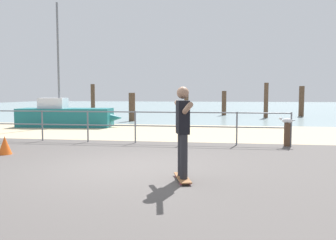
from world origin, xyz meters
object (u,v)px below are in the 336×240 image
Objects in this scene: skateboard at (182,178)px; bollard_short at (287,135)px; sailboat at (69,116)px; skateboarder at (183,126)px; seagull at (287,120)px; traffic_cone at (5,146)px.

bollard_short reaches higher than skateboard.
sailboat is 7.15× the size of skateboard.
skateboarder is 3.39× the size of seagull.
bollard_short is at bearing -3.78° from seagull.
bollard_short is (9.19, -4.80, -0.17)m from sailboat.
sailboat is 10.36m from seagull.
skateboard is at bearing -36.87° from skateboarder.
sailboat reaches higher than traffic_cone.
skateboard is (6.49, -9.30, -0.46)m from sailboat.
bollard_short is at bearing -27.57° from sailboat.
skateboarder is 5.29m from bollard_short.
bollard_short is at bearing 59.06° from skateboarder.
skateboarder is at bearing 143.13° from skateboard.
skateboard is at bearing -22.03° from traffic_cone.
skateboard is 0.50× the size of skateboarder.
skateboarder is 5.25m from seagull.
seagull is (-0.02, 0.00, 0.44)m from bollard_short.
sailboat reaches higher than skateboarder.
sailboat is at bearing 152.39° from seagull.
skateboard is 0.95m from skateboarder.
traffic_cone is at bearing -161.57° from bollard_short.
sailboat is 3.57× the size of skateboarder.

